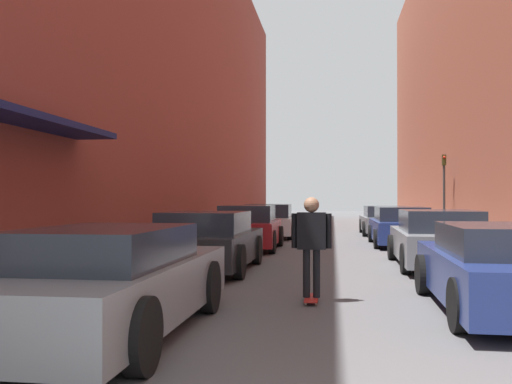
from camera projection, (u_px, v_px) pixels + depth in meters
name	position (u px, v px, depth m)	size (l,w,h in m)	color
ground	(328.00, 245.00, 19.27)	(99.89, 99.89, 0.00)	#515154
curb_strip_left	(225.00, 233.00, 24.36)	(1.80, 45.40, 0.12)	gray
curb_strip_right	(438.00, 235.00, 23.18)	(1.80, 45.40, 0.12)	gray
building_row_left	(160.00, 61.00, 24.82)	(4.90, 45.40, 15.07)	brown
building_row_right	(512.00, 43.00, 22.87)	(4.90, 45.40, 15.65)	brown
parked_car_left_0	(111.00, 282.00, 6.54)	(1.86, 4.57, 1.26)	gray
parked_car_left_1	(207.00, 242.00, 12.43)	(2.02, 4.18, 1.29)	#232326
parked_car_left_2	(248.00, 228.00, 17.47)	(1.89, 3.95, 1.36)	maroon
parked_car_left_3	(269.00, 221.00, 22.98)	(2.06, 4.63, 1.33)	silver
parked_car_right_0	(506.00, 269.00, 7.88)	(1.99, 4.44, 1.22)	navy
parked_car_right_1	(438.00, 240.00, 13.06)	(1.95, 4.48, 1.31)	gray
parked_car_right_2	(400.00, 227.00, 18.90)	(1.91, 4.33, 1.29)	navy
parked_car_right_3	(385.00, 221.00, 24.45)	(2.06, 4.30, 1.24)	gray
skateboarder	(311.00, 238.00, 8.68)	(0.61, 0.78, 1.60)	#B2231E
traffic_light	(444.00, 184.00, 24.13)	(0.16, 0.22, 3.30)	#2D2D2D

